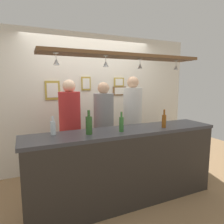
% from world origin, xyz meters
% --- Properties ---
extents(ground_plane, '(8.00, 8.00, 0.00)m').
position_xyz_m(ground_plane, '(0.00, 0.00, 0.00)').
color(ground_plane, olive).
extents(back_wall, '(4.40, 0.06, 2.60)m').
position_xyz_m(back_wall, '(0.00, 1.10, 1.30)').
color(back_wall, silver).
rests_on(back_wall, ground_plane).
extents(bar_counter, '(2.70, 0.55, 1.04)m').
position_xyz_m(bar_counter, '(0.00, -0.51, 0.70)').
color(bar_counter, '#38383D').
rests_on(bar_counter, ground_plane).
extents(overhead_glass_rack, '(2.20, 0.36, 0.04)m').
position_xyz_m(overhead_glass_rack, '(0.00, -0.30, 2.02)').
color(overhead_glass_rack, brown).
extents(hanging_wineglass_far_left, '(0.07, 0.07, 0.13)m').
position_xyz_m(hanging_wineglass_far_left, '(-0.89, -0.37, 1.90)').
color(hanging_wineglass_far_left, silver).
rests_on(hanging_wineglass_far_left, overhead_glass_rack).
extents(hanging_wineglass_left, '(0.07, 0.07, 0.13)m').
position_xyz_m(hanging_wineglass_left, '(-0.30, -0.37, 1.90)').
color(hanging_wineglass_left, silver).
rests_on(hanging_wineglass_left, overhead_glass_rack).
extents(hanging_wineglass_center_left, '(0.07, 0.07, 0.13)m').
position_xyz_m(hanging_wineglass_center_left, '(0.27, -0.25, 1.90)').
color(hanging_wineglass_center_left, silver).
rests_on(hanging_wineglass_center_left, overhead_glass_rack).
extents(hanging_wineglass_center, '(0.07, 0.07, 0.13)m').
position_xyz_m(hanging_wineglass_center, '(0.89, -0.28, 1.90)').
color(hanging_wineglass_center, silver).
rests_on(hanging_wineglass_center, overhead_glass_rack).
extents(person_left_red_shirt, '(0.34, 0.34, 1.72)m').
position_xyz_m(person_left_red_shirt, '(-0.58, 0.45, 1.04)').
color(person_left_red_shirt, '#2D334C').
rests_on(person_left_red_shirt, ground_plane).
extents(person_middle_grey_shirt, '(0.34, 0.34, 1.68)m').
position_xyz_m(person_middle_grey_shirt, '(0.00, 0.45, 1.01)').
color(person_middle_grey_shirt, '#2D334C').
rests_on(person_middle_grey_shirt, ground_plane).
extents(person_right_white_patterned_shirt, '(0.34, 0.34, 1.78)m').
position_xyz_m(person_right_white_patterned_shirt, '(0.57, 0.45, 1.08)').
color(person_right_white_patterned_shirt, '#2D334C').
rests_on(person_right_white_patterned_shirt, ground_plane).
extents(bottle_soda_clear, '(0.06, 0.06, 0.23)m').
position_xyz_m(bottle_soda_clear, '(-0.93, -0.22, 1.13)').
color(bottle_soda_clear, silver).
rests_on(bottle_soda_clear, bar_counter).
extents(bottle_beer_green_import, '(0.06, 0.06, 0.26)m').
position_xyz_m(bottle_beer_green_import, '(-0.10, -0.42, 1.14)').
color(bottle_beer_green_import, '#336B2D').
rests_on(bottle_beer_green_import, bar_counter).
extents(bottle_beer_amber_tall, '(0.06, 0.06, 0.26)m').
position_xyz_m(bottle_beer_amber_tall, '(0.56, -0.45, 1.14)').
color(bottle_beer_amber_tall, brown).
rests_on(bottle_beer_amber_tall, bar_counter).
extents(bottle_champagne_green, '(0.08, 0.08, 0.30)m').
position_xyz_m(bottle_champagne_green, '(-0.53, -0.38, 1.15)').
color(bottle_champagne_green, '#2D5623').
rests_on(bottle_champagne_green, bar_counter).
extents(picture_frame_caricature, '(0.26, 0.02, 0.34)m').
position_xyz_m(picture_frame_caricature, '(-0.75, 1.06, 1.53)').
color(picture_frame_caricature, '#B29338').
rests_on(picture_frame_caricature, back_wall).
extents(picture_frame_upper_small, '(0.22, 0.02, 0.18)m').
position_xyz_m(picture_frame_upper_small, '(0.59, 1.06, 1.68)').
color(picture_frame_upper_small, '#B29338').
rests_on(picture_frame_upper_small, back_wall).
extents(picture_frame_lower_pair, '(0.30, 0.02, 0.18)m').
position_xyz_m(picture_frame_lower_pair, '(0.60, 1.06, 1.50)').
color(picture_frame_lower_pair, brown).
rests_on(picture_frame_lower_pair, back_wall).
extents(picture_frame_crest, '(0.18, 0.02, 0.26)m').
position_xyz_m(picture_frame_crest, '(-0.12, 1.06, 1.65)').
color(picture_frame_crest, '#B29338').
rests_on(picture_frame_crest, back_wall).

